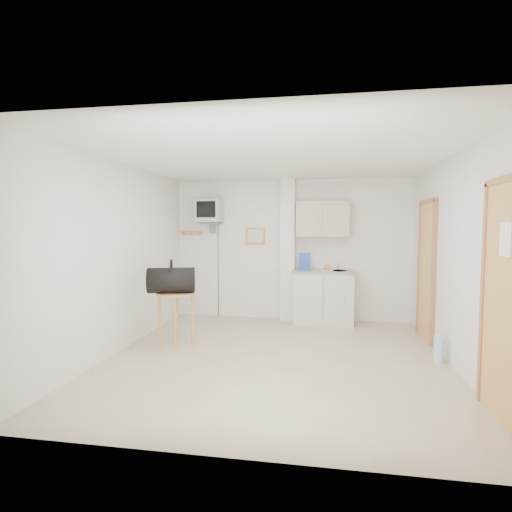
% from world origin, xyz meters
% --- Properties ---
extents(ground, '(4.50, 4.50, 0.00)m').
position_xyz_m(ground, '(0.00, 0.00, 0.00)').
color(ground, '#B5AA90').
rests_on(ground, ground).
extents(room_envelope, '(4.24, 4.54, 2.55)m').
position_xyz_m(room_envelope, '(0.24, 0.09, 1.54)').
color(room_envelope, white).
rests_on(room_envelope, ground).
extents(kitchenette, '(1.03, 0.58, 2.10)m').
position_xyz_m(kitchenette, '(0.57, 2.00, 0.80)').
color(kitchenette, silver).
rests_on(kitchenette, ground).
extents(crt_television, '(0.44, 0.45, 2.15)m').
position_xyz_m(crt_television, '(-1.45, 2.02, 1.94)').
color(crt_television, slate).
rests_on(crt_television, ground).
extents(round_table, '(0.53, 0.53, 0.75)m').
position_xyz_m(round_table, '(-1.45, 0.31, 0.62)').
color(round_table, '#AF7241').
rests_on(round_table, ground).
extents(duffel_bag, '(0.71, 0.52, 0.47)m').
position_xyz_m(duffel_bag, '(-1.49, 0.27, 0.93)').
color(duffel_bag, black).
rests_on(duffel_bag, round_table).
extents(water_bottle, '(0.12, 0.12, 0.36)m').
position_xyz_m(water_bottle, '(1.98, 0.17, 0.16)').
color(water_bottle, '#B1CEEF').
rests_on(water_bottle, ground).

